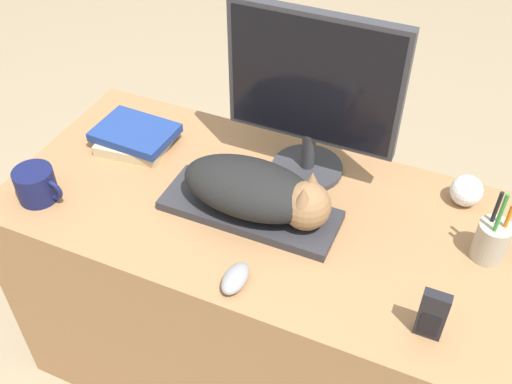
% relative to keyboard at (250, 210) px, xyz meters
% --- Properties ---
extents(desk, '(1.31, 0.62, 0.70)m').
position_rel_keyboard_xyz_m(desk, '(0.02, 0.03, -0.36)').
color(desk, '#9E7047').
rests_on(desk, ground_plane).
extents(keyboard, '(0.44, 0.16, 0.02)m').
position_rel_keyboard_xyz_m(keyboard, '(0.00, 0.00, 0.00)').
color(keyboard, '#2D2D33').
rests_on(keyboard, desk).
extents(cat, '(0.37, 0.18, 0.14)m').
position_rel_keyboard_xyz_m(cat, '(0.03, 0.00, 0.07)').
color(cat, black).
rests_on(cat, keyboard).
extents(monitor, '(0.43, 0.19, 0.45)m').
position_rel_keyboard_xyz_m(monitor, '(0.07, 0.21, 0.24)').
color(monitor, '#333338').
rests_on(monitor, desk).
extents(computer_mouse, '(0.05, 0.09, 0.04)m').
position_rel_keyboard_xyz_m(computer_mouse, '(0.06, -0.21, 0.01)').
color(computer_mouse, gray).
rests_on(computer_mouse, desk).
extents(coffee_mug, '(0.13, 0.10, 0.09)m').
position_rel_keyboard_xyz_m(coffee_mug, '(-0.51, -0.16, 0.03)').
color(coffee_mug, '#141947').
rests_on(coffee_mug, desk).
extents(pen_cup, '(0.08, 0.08, 0.20)m').
position_rel_keyboard_xyz_m(pen_cup, '(0.55, 0.09, 0.04)').
color(pen_cup, '#B2A893').
rests_on(pen_cup, desk).
extents(baseball, '(0.08, 0.08, 0.08)m').
position_rel_keyboard_xyz_m(baseball, '(0.47, 0.25, 0.03)').
color(baseball, silver).
rests_on(baseball, desk).
extents(phone, '(0.05, 0.03, 0.12)m').
position_rel_keyboard_xyz_m(phone, '(0.47, -0.17, 0.05)').
color(phone, black).
rests_on(phone, desk).
extents(book_stack, '(0.22, 0.18, 0.05)m').
position_rel_keyboard_xyz_m(book_stack, '(-0.40, 0.13, 0.02)').
color(book_stack, '#C6B284').
rests_on(book_stack, desk).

